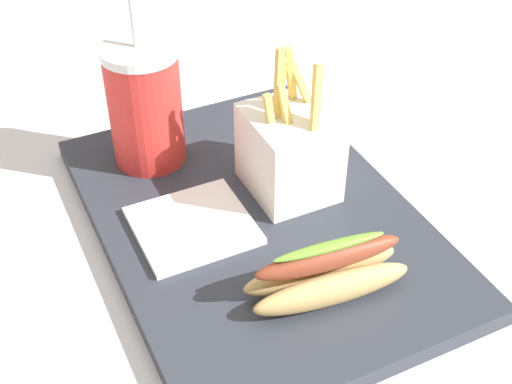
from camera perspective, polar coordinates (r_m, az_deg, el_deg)
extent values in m
cube|color=silver|center=(0.75, 0.00, -3.56)|extent=(2.40, 2.40, 0.02)
cube|color=#2D333D|center=(0.74, 0.00, -2.41)|extent=(0.45, 0.31, 0.02)
cylinder|color=red|center=(0.78, -9.06, 6.75)|extent=(0.08, 0.08, 0.13)
cylinder|color=white|center=(0.75, -9.61, 11.36)|extent=(0.08, 0.08, 0.01)
cylinder|color=white|center=(0.73, -10.16, 14.80)|extent=(0.02, 0.01, 0.09)
cube|color=white|center=(0.74, 2.75, 3.23)|extent=(0.10, 0.08, 0.09)
cube|color=#E5C660|center=(0.72, 1.94, 8.60)|extent=(0.04, 0.02, 0.08)
cube|color=#E5C660|center=(0.70, 1.23, 5.81)|extent=(0.01, 0.01, 0.06)
cube|color=#E5C660|center=(0.70, 2.59, 6.14)|extent=(0.03, 0.01, 0.07)
cube|color=#E5C660|center=(0.70, 1.85, 8.53)|extent=(0.01, 0.01, 0.09)
cube|color=#E5C660|center=(0.70, 4.98, 6.86)|extent=(0.04, 0.02, 0.08)
cube|color=#E5C660|center=(0.73, 4.01, 8.16)|extent=(0.02, 0.03, 0.07)
cube|color=#E5C660|center=(0.69, 4.97, 6.57)|extent=(0.03, 0.02, 0.09)
cube|color=#E5C660|center=(0.73, 2.91, 9.08)|extent=(0.02, 0.03, 0.09)
ellipsoid|color=tan|center=(0.65, 5.35, -6.38)|extent=(0.04, 0.15, 0.03)
ellipsoid|color=tan|center=(0.64, 6.30, -7.91)|extent=(0.04, 0.15, 0.03)
ellipsoid|color=brown|center=(0.62, 5.98, -5.35)|extent=(0.04, 0.14, 0.02)
ellipsoid|color=#6B9E33|center=(0.61, 6.06, -4.49)|extent=(0.02, 0.11, 0.01)
cylinder|color=white|center=(0.85, 2.36, 5.47)|extent=(0.04, 0.04, 0.02)
cylinder|color=#B2140F|center=(0.84, 2.37, 5.93)|extent=(0.03, 0.03, 0.01)
cube|color=white|center=(0.72, -5.21, -2.76)|extent=(0.11, 0.12, 0.01)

